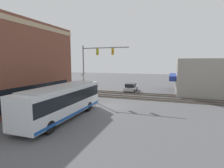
{
  "coord_description": "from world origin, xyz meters",
  "views": [
    {
      "loc": [
        -19.09,
        -6.69,
        5.27
      ],
      "look_at": [
        4.91,
        1.52,
        2.07
      ],
      "focal_mm": 28.0,
      "sensor_mm": 36.0,
      "label": 1
    }
  ],
  "objects_px": {
    "city_bus": "(63,100)",
    "pedestrian_at_crossing": "(92,93)",
    "crossing_signal": "(83,83)",
    "parked_car_silver": "(131,88)"
  },
  "relations": [
    {
      "from": "city_bus",
      "to": "pedestrian_at_crossing",
      "type": "xyz_separation_m",
      "value": [
        9.22,
        1.39,
        -0.86
      ]
    },
    {
      "from": "crossing_signal",
      "to": "pedestrian_at_crossing",
      "type": "bearing_deg",
      "value": -80.1
    },
    {
      "from": "city_bus",
      "to": "crossing_signal",
      "type": "bearing_deg",
      "value": 16.56
    },
    {
      "from": "crossing_signal",
      "to": "parked_car_silver",
      "type": "height_order",
      "value": "crossing_signal"
    },
    {
      "from": "pedestrian_at_crossing",
      "to": "city_bus",
      "type": "bearing_deg",
      "value": -171.43
    },
    {
      "from": "parked_car_silver",
      "to": "pedestrian_at_crossing",
      "type": "bearing_deg",
      "value": 153.4
    },
    {
      "from": "parked_car_silver",
      "to": "pedestrian_at_crossing",
      "type": "xyz_separation_m",
      "value": [
        -7.96,
        3.99,
        0.18
      ]
    },
    {
      "from": "crossing_signal",
      "to": "parked_car_silver",
      "type": "bearing_deg",
      "value": -32.79
    },
    {
      "from": "city_bus",
      "to": "pedestrian_at_crossing",
      "type": "relative_size",
      "value": 6.24
    },
    {
      "from": "parked_car_silver",
      "to": "pedestrian_at_crossing",
      "type": "height_order",
      "value": "pedestrian_at_crossing"
    }
  ]
}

